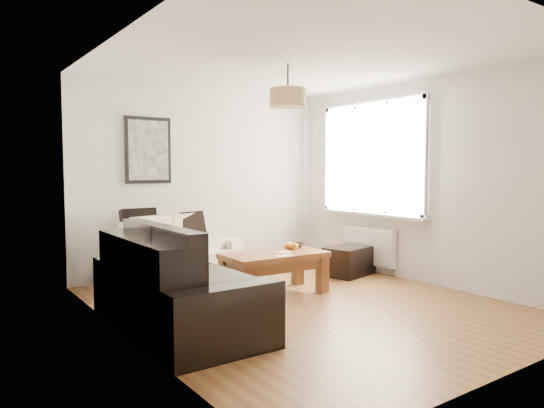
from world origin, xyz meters
TOP-DOWN VIEW (x-y plane):
  - floor at (0.00, 0.00)m, footprint 4.50×4.50m
  - ceiling at (0.00, 0.00)m, footprint 3.80×4.50m
  - wall_back at (0.00, 2.25)m, footprint 3.80×0.04m
  - wall_front at (0.00, -2.25)m, footprint 3.80×0.04m
  - wall_left at (-1.90, 0.00)m, footprint 0.04×4.50m
  - wall_right at (1.90, 0.00)m, footprint 0.04×4.50m
  - window_bay at (1.86, 0.80)m, footprint 0.14×1.90m
  - radiator at (1.82, 0.80)m, footprint 0.10×0.90m
  - poster at (-0.85, 2.22)m, footprint 0.62×0.04m
  - pendant_shade at (0.00, 0.30)m, footprint 0.40×0.40m
  - loveseat_cream at (-0.66, 1.78)m, footprint 1.80×1.33m
  - sofa_leather at (-1.43, 0.06)m, footprint 0.97×1.99m
  - coffee_table at (0.02, 0.58)m, footprint 1.21×0.69m
  - ottoman at (1.45, 0.82)m, footprint 0.78×0.60m
  - cushion_left at (-1.08, 1.97)m, footprint 0.45×0.14m
  - cushion_right at (-0.35, 1.97)m, footprint 0.39×0.20m
  - fruit_bowl at (0.44, 0.72)m, footprint 0.28×0.28m
  - orange_a at (0.33, 0.59)m, footprint 0.10×0.10m
  - orange_b at (0.37, 0.67)m, footprint 0.09×0.09m
  - orange_c at (0.30, 0.68)m, footprint 0.09×0.09m
  - papers at (-0.02, 0.32)m, footprint 0.20×0.14m

SIDE VIEW (x-z plane):
  - floor at x=0.00m, z-range 0.00..0.00m
  - ottoman at x=1.45m, z-range 0.00..0.40m
  - coffee_table at x=0.02m, z-range 0.00..0.48m
  - radiator at x=1.82m, z-range 0.12..0.64m
  - loveseat_cream at x=-0.66m, z-range 0.00..0.80m
  - sofa_leather at x=-1.43m, z-range 0.00..0.86m
  - papers at x=-0.02m, z-range 0.48..0.49m
  - fruit_bowl at x=0.44m, z-range 0.48..0.54m
  - orange_a at x=0.33m, z-range 0.48..0.57m
  - orange_b at x=0.37m, z-range 0.49..0.56m
  - orange_c at x=0.30m, z-range 0.48..0.57m
  - cushion_right at x=-0.35m, z-range 0.51..0.88m
  - cushion_left at x=-1.08m, z-range 0.51..0.96m
  - wall_back at x=0.00m, z-range 0.00..2.60m
  - wall_front at x=0.00m, z-range 0.00..2.60m
  - wall_left at x=-1.90m, z-range 0.00..2.60m
  - wall_right at x=1.90m, z-range 0.00..2.60m
  - window_bay at x=1.86m, z-range 0.80..2.40m
  - poster at x=-0.85m, z-range 1.26..2.13m
  - pendant_shade at x=0.00m, z-range 2.13..2.33m
  - ceiling at x=0.00m, z-range 2.60..2.60m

